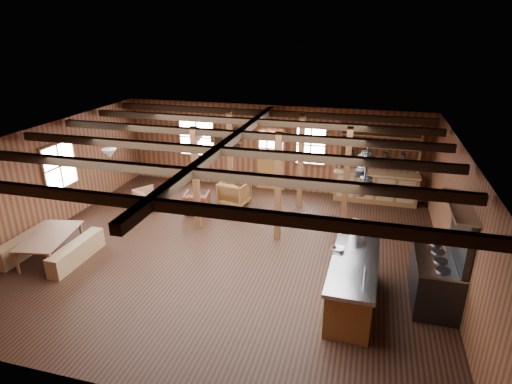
# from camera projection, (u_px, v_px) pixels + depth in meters

# --- Properties ---
(room) EXTENTS (10.04, 9.04, 2.84)m
(room) POSITION_uv_depth(u_px,v_px,m) (227.00, 198.00, 9.98)
(room) COLOR black
(room) RESTS_ON ground
(ceiling_joists) EXTENTS (9.80, 8.82, 0.18)m
(ceiling_joists) POSITION_uv_depth(u_px,v_px,m) (228.00, 143.00, 9.67)
(ceiling_joists) COLOR black
(ceiling_joists) RESTS_ON ceiling
(timber_posts) EXTENTS (3.95, 2.35, 2.80)m
(timber_posts) POSITION_uv_depth(u_px,v_px,m) (269.00, 172.00, 11.72)
(timber_posts) COLOR #4F2D16
(timber_posts) RESTS_ON floor
(back_door) EXTENTS (1.02, 0.08, 2.15)m
(back_door) POSITION_uv_depth(u_px,v_px,m) (271.00, 164.00, 14.17)
(back_door) COLOR brown
(back_door) RESTS_ON floor
(window_back_left) EXTENTS (1.32, 0.06, 1.32)m
(window_back_left) POSITION_uv_depth(u_px,v_px,m) (197.00, 137.00, 14.55)
(window_back_left) COLOR white
(window_back_left) RESTS_ON wall_back
(window_back_right) EXTENTS (1.02, 0.06, 1.32)m
(window_back_right) POSITION_uv_depth(u_px,v_px,m) (311.00, 145.00, 13.60)
(window_back_right) COLOR white
(window_back_right) RESTS_ON wall_back
(window_left) EXTENTS (0.14, 1.24, 1.32)m
(window_left) POSITION_uv_depth(u_px,v_px,m) (59.00, 166.00, 11.57)
(window_left) COLOR white
(window_left) RESTS_ON wall_back
(notice_boards) EXTENTS (1.08, 0.03, 0.90)m
(notice_boards) POSITION_uv_depth(u_px,v_px,m) (227.00, 138.00, 14.26)
(notice_boards) COLOR beige
(notice_boards) RESTS_ON wall_back
(back_counter) EXTENTS (2.55, 0.60, 2.45)m
(back_counter) POSITION_uv_depth(u_px,v_px,m) (376.00, 183.00, 13.22)
(back_counter) COLOR brown
(back_counter) RESTS_ON floor
(pendant_lamps) EXTENTS (1.86, 2.36, 0.66)m
(pendant_lamps) POSITION_uv_depth(u_px,v_px,m) (157.00, 145.00, 11.12)
(pendant_lamps) COLOR #2C2C2F
(pendant_lamps) RESTS_ON ceiling
(pot_rack) EXTENTS (0.40, 3.00, 0.41)m
(pot_rack) POSITION_uv_depth(u_px,v_px,m) (365.00, 168.00, 9.22)
(pot_rack) COLOR #2C2C2F
(pot_rack) RESTS_ON ceiling
(kitchen_island) EXTENTS (0.94, 2.52, 1.20)m
(kitchen_island) POSITION_uv_depth(u_px,v_px,m) (352.00, 282.00, 8.34)
(kitchen_island) COLOR brown
(kitchen_island) RESTS_ON floor
(step_stool) EXTENTS (0.54, 0.48, 0.40)m
(step_stool) POSITION_uv_depth(u_px,v_px,m) (357.00, 228.00, 11.18)
(step_stool) COLOR #926242
(step_stool) RESTS_ON floor
(commercial_range) EXTENTS (0.88, 1.71, 2.11)m
(commercial_range) POSITION_uv_depth(u_px,v_px,m) (439.00, 272.00, 8.34)
(commercial_range) COLOR #2C2C2F
(commercial_range) RESTS_ON floor
(dining_table) EXTENTS (1.24, 1.82, 0.59)m
(dining_table) POSITION_uv_depth(u_px,v_px,m) (53.00, 246.00, 10.08)
(dining_table) COLOR brown
(dining_table) RESTS_ON floor
(bench_wall) EXTENTS (0.33, 1.74, 0.48)m
(bench_wall) POSITION_uv_depth(u_px,v_px,m) (27.00, 244.00, 10.28)
(bench_wall) COLOR #926242
(bench_wall) RESTS_ON floor
(bench_aisle) EXTENTS (0.32, 1.72, 0.47)m
(bench_aisle) POSITION_uv_depth(u_px,v_px,m) (77.00, 252.00, 9.94)
(bench_aisle) COLOR #926242
(bench_aisle) RESTS_ON floor
(armchair_a) EXTENTS (0.80, 0.81, 0.64)m
(armchair_a) POSITION_uv_depth(u_px,v_px,m) (197.00, 202.00, 12.52)
(armchair_a) COLOR brown
(armchair_a) RESTS_ON floor
(armchair_b) EXTENTS (0.95, 0.97, 0.76)m
(armchair_b) POSITION_uv_depth(u_px,v_px,m) (234.00, 193.00, 13.06)
(armchair_b) COLOR brown
(armchair_b) RESTS_ON floor
(armchair_c) EXTENTS (0.96, 0.97, 0.64)m
(armchair_c) POSITION_uv_depth(u_px,v_px,m) (149.00, 199.00, 12.76)
(armchair_c) COLOR #8E5F40
(armchair_c) RESTS_ON floor
(counter_pot) EXTENTS (0.33, 0.33, 0.20)m
(counter_pot) POSITION_uv_depth(u_px,v_px,m) (357.00, 235.00, 9.01)
(counter_pot) COLOR silver
(counter_pot) RESTS_ON kitchen_island
(bowl) EXTENTS (0.31, 0.31, 0.06)m
(bowl) POSITION_uv_depth(u_px,v_px,m) (338.00, 249.00, 8.58)
(bowl) COLOR silver
(bowl) RESTS_ON kitchen_island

